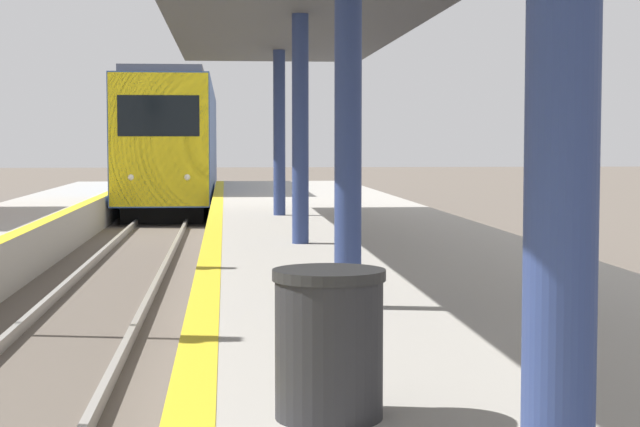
{
  "coord_description": "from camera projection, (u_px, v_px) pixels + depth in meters",
  "views": [
    {
      "loc": [
        1.86,
        -2.0,
        2.4
      ],
      "look_at": [
        3.81,
        19.95,
        0.93
      ],
      "focal_mm": 60.0,
      "sensor_mm": 36.0,
      "label": 1
    }
  ],
  "objects": [
    {
      "name": "train",
      "position": [
        177.0,
        143.0,
        41.1
      ],
      "size": [
        2.86,
        22.64,
        4.63
      ],
      "color": "black",
      "rests_on": "ground"
    },
    {
      "name": "trash_bin",
      "position": [
        329.0,
        343.0,
        5.9
      ],
      "size": [
        0.63,
        0.63,
        0.83
      ],
      "color": "#262628",
      "rests_on": "platform_right"
    }
  ]
}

